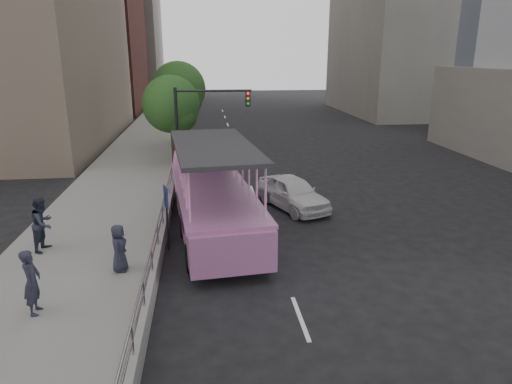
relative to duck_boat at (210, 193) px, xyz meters
The scene contains 15 objects.
ground 5.85m from the duck_boat, 77.22° to the right, with size 160.00×160.00×0.00m, color black.
sidewalk 6.44m from the duck_boat, 135.23° to the left, with size 5.50×80.00×0.30m, color gray.
kerb_wall 4.10m from the duck_boat, 117.72° to the right, with size 0.24×30.00×0.36m, color gray.
guardrail 4.01m from the duck_boat, 117.72° to the right, with size 0.07×22.00×0.71m.
duck_boat is the anchor object (origin of this frame).
car 4.20m from the duck_boat, 23.55° to the left, with size 1.77×4.40×1.50m, color white.
pedestrian_near 8.42m from the duck_boat, 124.48° to the right, with size 0.66×0.43×1.80m, color #272939.
pedestrian_mid 6.42m from the duck_boat, 155.29° to the right, with size 0.94×0.73×1.92m, color #272939.
pedestrian_far 5.52m from the duck_boat, 122.28° to the right, with size 0.75×0.49×1.54m, color #272939.
parking_sign 3.01m from the duck_boat, 122.17° to the right, with size 0.20×0.53×2.43m.
traffic_signal 7.29m from the duck_boat, 93.68° to the left, with size 4.20×0.32×5.20m.
street_tree_near 10.86m from the duck_boat, 101.14° to the left, with size 3.52×3.52×5.72m.
street_tree_far 16.75m from the duck_boat, 96.42° to the left, with size 3.97×3.97×6.45m.
midrise_brick 47.10m from the duck_boat, 111.52° to the left, with size 18.00×16.00×26.00m, color brown.
midrise_stone_b 60.90m from the duck_boat, 104.15° to the left, with size 16.00×14.00×20.00m, color gray.
Camera 1 is at (-1.44, -12.66, 6.87)m, focal length 32.00 mm.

